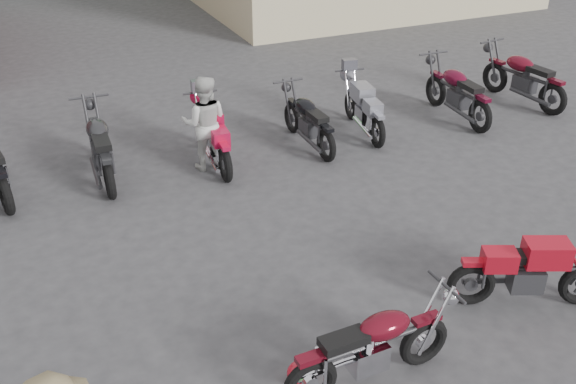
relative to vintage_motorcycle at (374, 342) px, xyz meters
name	(u,v)px	position (x,y,z in m)	size (l,w,h in m)	color
ground	(323,362)	(-0.32, 0.44, -0.52)	(90.00, 90.00, 0.00)	#343437
vintage_motorcycle	(374,342)	(0.00, 0.00, 0.00)	(1.81, 0.60, 1.05)	#540A16
sportbike	(534,268)	(2.30, 0.32, 0.00)	(1.79, 0.59, 1.04)	#AF0E1E
helmet	(300,373)	(-0.66, 0.28, -0.40)	(0.27, 0.27, 0.25)	#A61120
person_light	(205,123)	(-0.04, 5.26, 0.26)	(0.76, 0.59, 1.57)	silver
row_bike_3	(100,143)	(-1.66, 5.63, 0.06)	(2.02, 0.67, 1.17)	black
row_bike_4	(213,133)	(0.13, 5.37, 0.02)	(1.86, 0.61, 1.08)	#C9103C
row_bike_5	(308,118)	(1.85, 5.36, 0.00)	(1.82, 0.60, 1.05)	black
row_bike_6	(364,105)	(3.04, 5.47, 0.00)	(1.81, 0.60, 1.05)	gray
row_bike_7	(457,89)	(5.01, 5.34, 0.06)	(2.01, 0.66, 1.16)	#500A1E
row_bike_8	(523,74)	(6.73, 5.47, 0.07)	(2.06, 0.68, 1.19)	#560A18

